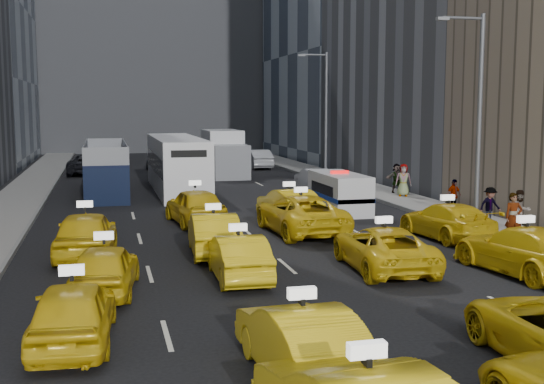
{
  "coord_description": "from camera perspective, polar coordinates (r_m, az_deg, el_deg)",
  "views": [
    {
      "loc": [
        -5.79,
        -13.36,
        5.25
      ],
      "look_at": [
        0.45,
        11.86,
        2.0
      ],
      "focal_mm": 45.0,
      "sensor_mm": 36.0,
      "label": 1
    }
  ],
  "objects": [
    {
      "name": "sidewalk_west",
      "position": [
        38.99,
        -20.7,
        -0.96
      ],
      "size": [
        3.0,
        90.0,
        0.15
      ],
      "primitive_type": "cube",
      "color": "gray",
      "rests_on": "ground"
    },
    {
      "name": "streetlight_far",
      "position": [
        47.76,
        4.41,
        6.71
      ],
      "size": [
        2.15,
        0.22,
        9.0
      ],
      "color": "#595B60",
      "rests_on": "ground"
    },
    {
      "name": "taxi_11",
      "position": [
        22.91,
        20.35,
        -4.59
      ],
      "size": [
        2.77,
        5.54,
        1.55
      ],
      "primitive_type": "imported",
      "rotation": [
        0.0,
        0.0,
        3.26
      ],
      "color": "gold",
      "rests_on": "ground"
    },
    {
      "name": "taxi_12",
      "position": [
        24.77,
        -15.31,
        -3.39
      ],
      "size": [
        2.34,
        5.04,
        1.67
      ],
      "primitive_type": "imported",
      "rotation": [
        0.0,
        0.0,
        3.06
      ],
      "color": "gold",
      "rests_on": "ground"
    },
    {
      "name": "pedestrian_4",
      "position": [
        39.85,
        10.94,
        0.99
      ],
      "size": [
        1.03,
        0.83,
        1.86
      ],
      "primitive_type": "imported",
      "rotation": [
        0.0,
        0.0,
        -0.42
      ],
      "color": "gray",
      "rests_on": "sidewalk_east"
    },
    {
      "name": "taxi_10",
      "position": [
        22.45,
        9.3,
        -4.64
      ],
      "size": [
        2.68,
        5.23,
        1.41
      ],
      "primitive_type": "imported",
      "rotation": [
        0.0,
        0.0,
        3.07
      ],
      "color": "gold",
      "rests_on": "ground"
    },
    {
      "name": "pedestrian_2",
      "position": [
        31.54,
        17.78,
        -1.05
      ],
      "size": [
        1.05,
        0.49,
        1.6
      ],
      "primitive_type": "imported",
      "rotation": [
        0.0,
        0.0,
        0.06
      ],
      "color": "gray",
      "rests_on": "sidewalk_east"
    },
    {
      "name": "pedestrian_0",
      "position": [
        27.51,
        19.55,
        -2.0
      ],
      "size": [
        0.74,
        0.55,
        1.86
      ],
      "primitive_type": "imported",
      "rotation": [
        0.0,
        0.0,
        -0.16
      ],
      "color": "gray",
      "rests_on": "sidewalk_east"
    },
    {
      "name": "nypd_van",
      "position": [
        34.38,
        5.65,
        -0.11
      ],
      "size": [
        2.15,
        4.95,
        2.08
      ],
      "rotation": [
        0.0,
        0.0,
        -0.05
      ],
      "color": "silver",
      "rests_on": "ground"
    },
    {
      "name": "box_truck",
      "position": [
        52.42,
        -4.03,
        3.24
      ],
      "size": [
        3.44,
        7.84,
        3.47
      ],
      "rotation": [
        0.0,
        0.0,
        0.11
      ],
      "color": "silver",
      "rests_on": "ground"
    },
    {
      "name": "taxi_5",
      "position": [
        13.51,
        2.49,
        -12.36
      ],
      "size": [
        1.84,
        4.58,
        1.48
      ],
      "primitive_type": "imported",
      "rotation": [
        0.0,
        0.0,
        3.2
      ],
      "color": "gold",
      "rests_on": "ground"
    },
    {
      "name": "misc_car_0",
      "position": [
        43.16,
        3.54,
        1.07
      ],
      "size": [
        1.51,
        4.28,
        1.41
      ],
      "primitive_type": "imported",
      "rotation": [
        0.0,
        0.0,
        3.15
      ],
      "color": "#9A9BA1",
      "rests_on": "ground"
    },
    {
      "name": "streetlight_near",
      "position": [
        29.45,
        16.76,
        6.19
      ],
      "size": [
        2.15,
        0.22,
        9.0
      ],
      "color": "#595B60",
      "rests_on": "ground"
    },
    {
      "name": "city_bus",
      "position": [
        43.03,
        -8.0,
        2.3
      ],
      "size": [
        3.87,
        13.28,
        3.38
      ],
      "rotation": [
        0.0,
        0.0,
        -0.09
      ],
      "color": "silver",
      "rests_on": "ground"
    },
    {
      "name": "ground",
      "position": [
        15.47,
        9.19,
        -12.79
      ],
      "size": [
        160.0,
        160.0,
        0.0
      ],
      "primitive_type": "plane",
      "color": "black",
      "rests_on": "ground"
    },
    {
      "name": "sidewalk_east",
      "position": [
        41.99,
        9.05,
        -0.04
      ],
      "size": [
        3.0,
        90.0,
        0.15
      ],
      "primitive_type": "cube",
      "color": "gray",
      "rests_on": "ground"
    },
    {
      "name": "taxi_15",
      "position": [
        28.16,
        14.42,
        -2.35
      ],
      "size": [
        2.4,
        5.13,
        1.45
      ],
      "primitive_type": "imported",
      "rotation": [
        0.0,
        0.0,
        3.22
      ],
      "color": "gold",
      "rests_on": "ground"
    },
    {
      "name": "misc_car_3",
      "position": [
        59.25,
        -9.53,
        2.7
      ],
      "size": [
        2.32,
        4.73,
        1.55
      ],
      "primitive_type": "imported",
      "rotation": [
        0.0,
        0.0,
        3.03
      ],
      "color": "black",
      "rests_on": "ground"
    },
    {
      "name": "taxi_13",
      "position": [
        24.48,
        -4.92,
        -3.48
      ],
      "size": [
        1.87,
        4.66,
        1.51
      ],
      "primitive_type": "imported",
      "rotation": [
        0.0,
        0.0,
        3.08
      ],
      "color": "gold",
      "rests_on": "ground"
    },
    {
      "name": "taxi_16",
      "position": [
        30.8,
        -6.44,
        -1.17
      ],
      "size": [
        2.55,
        5.06,
        1.65
      ],
      "primitive_type": "imported",
      "rotation": [
        0.0,
        0.0,
        3.27
      ],
      "color": "gold",
      "rests_on": "ground"
    },
    {
      "name": "curb_east",
      "position": [
        41.45,
        7.2,
        -0.08
      ],
      "size": [
        0.15,
        90.0,
        0.18
      ],
      "primitive_type": "cube",
      "color": "slate",
      "rests_on": "ground"
    },
    {
      "name": "misc_car_4",
      "position": [
        58.61,
        -1.21,
        2.78
      ],
      "size": [
        1.74,
        4.95,
        1.63
      ],
      "primitive_type": "imported",
      "rotation": [
        0.0,
        0.0,
        3.14
      ],
      "color": "#9B9DA2",
      "rests_on": "ground"
    },
    {
      "name": "misc_car_1",
      "position": [
        55.14,
        -15.09,
        2.28
      ],
      "size": [
        3.31,
        6.17,
        1.65
      ],
      "primitive_type": "imported",
      "rotation": [
        0.0,
        0.0,
        3.04
      ],
      "color": "black",
      "rests_on": "ground"
    },
    {
      "name": "taxi_4",
      "position": [
        15.93,
        -16.3,
        -9.63
      ],
      "size": [
        2.01,
        4.41,
        1.47
      ],
      "primitive_type": "imported",
      "rotation": [
        0.0,
        0.0,
        3.08
      ],
      "color": "gold",
      "rests_on": "ground"
    },
    {
      "name": "taxi_17",
      "position": [
        31.45,
        1.43,
        -1.09
      ],
      "size": [
        2.21,
        4.75,
        1.51
      ],
      "primitive_type": "imported",
      "rotation": [
        0.0,
        0.0,
        3.28
      ],
      "color": "gold",
      "rests_on": "ground"
    },
    {
      "name": "taxi_14",
      "position": [
        28.48,
        2.42,
        -1.85
      ],
      "size": [
        2.94,
        5.93,
        1.61
      ],
      "primitive_type": "imported",
      "rotation": [
        0.0,
        0.0,
        3.19
      ],
      "color": "gold",
      "rests_on": "ground"
    },
    {
      "name": "taxi_8",
      "position": [
        19.89,
        -13.82,
        -6.23
      ],
      "size": [
        2.23,
        4.42,
        1.44
      ],
      "primitive_type": "imported",
      "rotation": [
        0.0,
        0.0,
        3.01
      ],
      "color": "gold",
      "rests_on": "ground"
    },
    {
      "name": "misc_car_2",
      "position": [
        59.12,
        -5.77,
        2.77
      ],
      "size": [
        2.55,
        5.59,
        1.58
      ],
      "primitive_type": "imported",
      "rotation": [
        0.0,
        0.0,
        3.08
      ],
      "color": "slate",
      "rests_on": "ground"
    },
    {
      "name": "pedestrian_1",
      "position": [
        29.66,
        20.06,
        -1.51
      ],
      "size": [
        0.89,
        0.55,
        1.73
      ],
      "primitive_type": "imported",
      "rotation": [
        0.0,
        0.0,
        -0.11
      ],
      "color": "gray",
      "rests_on": "sidewalk_east"
    },
    {
      "name": "pedestrian_3",
      "position": [
        34.59,
        14.96,
        -0.26
      ],
      "size": [
        1.01,
        0.67,
        1.59
      ],
      "primitive_type": "imported",
      "rotation": [
        0.0,
        0.0,
        0.28
      ],
      "color": "gray",
      "rests_on": "sidewalk_east"
    },
    {
      "name": "taxi_9",
      "position": [
        20.94,
        -2.86,
        -5.43
      ],
      "size": [
        1.55,
        4.26,
        1.39
      ],
      "primitive_type": "imported",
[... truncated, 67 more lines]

